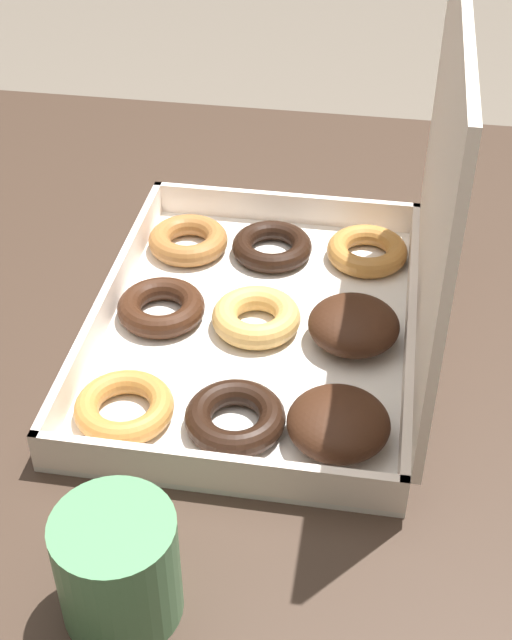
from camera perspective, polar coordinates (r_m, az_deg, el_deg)
name	(u,v)px	position (r m, az deg, el deg)	size (l,w,h in m)	color
dining_table	(180,409)	(0.95, -4.86, -5.68)	(1.05, 0.88, 0.72)	#38281E
donut_box	(302,294)	(0.84, 2.95, 1.67)	(0.42, 0.32, 0.34)	silver
coffee_mug	(118,566)	(0.64, -8.83, -15.27)	(0.09, 0.09, 0.09)	#4C8456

